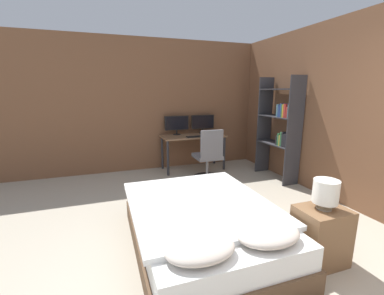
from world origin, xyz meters
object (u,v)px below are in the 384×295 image
Objects in this scene: monitor_left at (177,124)px; monitor_right at (203,123)px; office_chair at (208,159)px; bookshelf at (282,124)px; bedside_lamp at (326,192)px; desk at (193,140)px; bed at (203,227)px; keyboard at (196,137)px; computer_mouse at (209,135)px; nightstand at (320,236)px.

monitor_left and monitor_right have the same top height.
bookshelf is at bearing -18.69° from office_chair.
bedside_lamp is 3.33m from desk.
bookshelf is at bearing 61.32° from bedside_lamp.
bed is 2.72m from keyboard.
bookshelf is at bearing -40.98° from desk.
computer_mouse is 0.07× the size of office_chair.
monitor_right is (0.16, 3.53, 0.23)m from bedside_lamp.
bed is 2.83m from computer_mouse.
desk is (-0.14, 3.33, 0.35)m from nightstand.
office_chair reaches higher than nightstand.
monitor_right is at bearing 0.00° from monitor_left.
nightstand is 1.09× the size of monitor_right.
bed is 6.81× the size of bedside_lamp.
bedside_lamp reaches higher than bed.
monitor_left is 1.00× the size of monitor_right.
monitor_left is at bearing 97.10° from bedside_lamp.
monitor_right reaches higher than keyboard.
office_chair reaches higher than desk.
desk is at bearing 72.67° from bed.
bookshelf is at bearing 61.32° from nightstand.
computer_mouse is at bearing 0.00° from keyboard.
bed is at bearing 149.14° from nightstand.
bedside_lamp is 2.63m from office_chair.
desk is 0.49m from monitor_right.
desk is 1.81m from bookshelf.
bookshelf reaches higher than nightstand.
nightstand is (0.99, -0.59, 0.04)m from bed.
office_chair is at bearing -69.08° from monitor_left.
monitor_left is (-0.44, 3.53, 0.69)m from nightstand.
nightstand is 0.46m from bedside_lamp.
office_chair is (-0.24, -0.53, -0.36)m from computer_mouse.
monitor_left reaches higher than nightstand.
bedside_lamp is 3.56m from monitor_left.
keyboard reaches higher than desk.
nightstand is 2.61m from office_chair.
monitor_left is 0.60m from monitor_right.
bed is at bearing -114.27° from office_chair.
bedside_lamp is at bearing -88.10° from office_chair.
monitor_left is 2.12m from bookshelf.
keyboard is at bearing -52.99° from monitor_left.
bedside_lamp is at bearing -92.58° from monitor_right.
bed is 3.23m from monitor_right.
office_chair reaches higher than bed.
computer_mouse reaches higher than desk.
bed is 1.02× the size of bookshelf.
bedside_lamp is (0.99, -0.59, 0.49)m from bed.
monitor_right reaches higher than bed.
monitor_right is at bearing 68.56° from bed.
keyboard is at bearing 144.23° from bookshelf.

